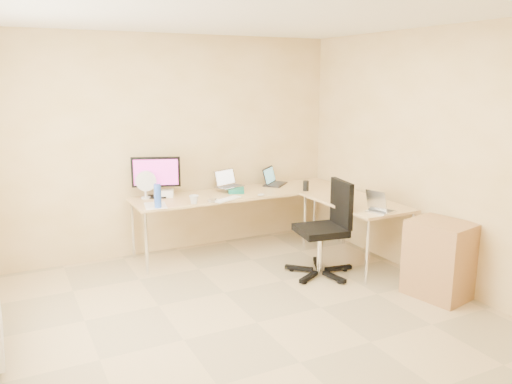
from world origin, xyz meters
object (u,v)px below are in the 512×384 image
desk_fan (145,186)px  laptop_return (382,203)px  water_bottle (158,196)px  cabinet (439,261)px  desk_main (241,221)px  mug (194,200)px  office_chair (320,230)px  keyboard (228,199)px  laptop_center (229,179)px  laptop_black (275,176)px  desk_return (355,232)px  monitor (156,177)px

desk_fan → laptop_return: 2.66m
water_bottle → cabinet: 2.95m
desk_main → mug: (-0.72, -0.30, 0.41)m
desk_main → office_chair: bearing=-70.8°
keyboard → cabinet: size_ratio=0.47×
laptop_center → laptop_return: laptop_center is taller
keyboard → office_chair: size_ratio=0.35×
laptop_center → laptop_black: bearing=-16.6°
laptop_center → water_bottle: (-1.04, -0.45, -0.02)m
desk_fan → cabinet: bearing=-24.1°
desk_return → laptop_return: (-0.07, -0.51, 0.46)m
desk_fan → laptop_center: bearing=19.3°
monitor → water_bottle: (-0.13, -0.50, -0.11)m
desk_return → laptop_center: bearing=132.7°
laptop_center → mug: bearing=-165.3°
desk_main → laptop_center: size_ratio=8.05×
laptop_return → office_chair: 0.70m
monitor → keyboard: 0.88m
desk_return → office_chair: bearing=-165.7°
cabinet → desk_main: bearing=105.8°
laptop_black → keyboard: bearing=166.5°
monitor → laptop_return: bearing=-21.6°
water_bottle → office_chair: office_chair is taller
monitor → keyboard: size_ratio=1.53×
laptop_return → office_chair: (-0.51, 0.36, -0.33)m
desk_return → water_bottle: size_ratio=4.92×
desk_return → keyboard: size_ratio=3.55×
office_chair → monitor: bearing=144.8°
monitor → cabinet: 3.21m
desk_main → laptop_center: 0.54m
monitor → office_chair: monitor is taller
desk_main → keyboard: 0.57m
office_chair → cabinet: office_chair is taller
monitor → water_bottle: 0.53m
laptop_black → keyboard: size_ratio=0.99×
monitor → laptop_center: 0.91m
desk_return → cabinet: (0.15, -1.14, -0.01)m
desk_return → monitor: monitor is taller
laptop_return → cabinet: 0.81m
laptop_black → keyboard: (-0.90, -0.50, -0.11)m
cabinet → laptop_return: bearing=97.1°
laptop_center → laptop_black: size_ratio=0.91×
laptop_black → water_bottle: water_bottle is taller
desk_fan → water_bottle: bearing=-68.0°
water_bottle → laptop_return: water_bottle is taller
mug → cabinet: mug is taller
desk_return → laptop_center: (-1.06, 1.15, 0.51)m
desk_return → laptop_black: 1.35m
desk_main → water_bottle: (-1.13, -0.30, 0.50)m
desk_fan → office_chair: desk_fan is taller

